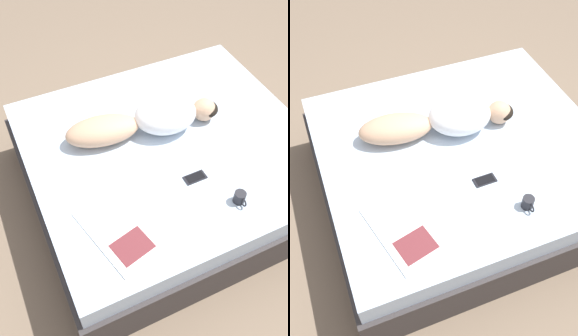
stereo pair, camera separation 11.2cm
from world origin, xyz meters
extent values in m
plane|color=#7A6651|center=(0.00, 0.00, 0.00)|extent=(12.00, 12.00, 0.00)
cube|color=#383333|center=(0.00, 0.00, 0.18)|extent=(1.88, 2.06, 0.36)
cube|color=silver|center=(0.00, 0.00, 0.44)|extent=(1.82, 2.00, 0.17)
ellipsoid|color=tan|center=(-0.23, -0.42, 0.62)|extent=(0.34, 0.56, 0.18)
ellipsoid|color=white|center=(-0.17, 0.04, 0.65)|extent=(0.42, 0.50, 0.24)
ellipsoid|color=black|center=(-0.12, 0.37, 0.62)|extent=(0.20, 0.19, 0.10)
sphere|color=tan|center=(-0.12, 0.34, 0.61)|extent=(0.17, 0.17, 0.17)
cube|color=white|center=(0.38, -0.65, 0.53)|extent=(0.34, 0.37, 0.01)
cube|color=white|center=(0.65, -0.59, 0.53)|extent=(0.34, 0.37, 0.01)
cube|color=maroon|center=(0.65, -0.59, 0.54)|extent=(0.22, 0.25, 0.00)
cylinder|color=#232328|center=(0.64, 0.16, 0.57)|extent=(0.07, 0.07, 0.08)
cylinder|color=black|center=(0.64, 0.16, 0.60)|extent=(0.06, 0.06, 0.00)
torus|color=#232328|center=(0.68, 0.16, 0.57)|extent=(0.06, 0.01, 0.06)
cube|color=black|center=(0.36, 0.00, 0.53)|extent=(0.08, 0.15, 0.01)
cube|color=black|center=(0.36, 0.00, 0.54)|extent=(0.07, 0.12, 0.00)
camera|label=1|loc=(1.68, -1.00, 2.57)|focal=42.00mm
camera|label=2|loc=(1.73, -0.89, 2.57)|focal=42.00mm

